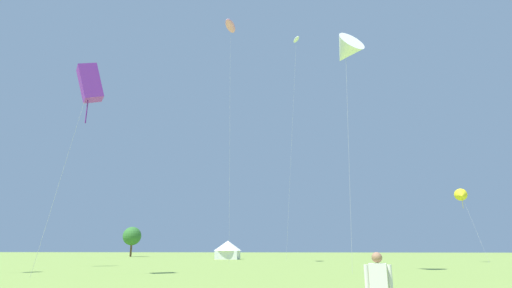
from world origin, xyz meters
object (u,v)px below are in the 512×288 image
(kite_white_parafoil, at_px, (296,41))
(festival_tent_center, at_px, (228,249))
(tree_distant_left, at_px, (132,236))
(kite_white_delta, at_px, (346,51))
(kite_yellow_delta, at_px, (461,195))
(kite_purple_box, at_px, (90,83))
(kite_pink_parafoil, at_px, (230,26))

(kite_white_parafoil, bearing_deg, festival_tent_center, 148.43)
(tree_distant_left, bearing_deg, kite_white_delta, -52.67)
(kite_yellow_delta, height_order, festival_tent_center, kite_yellow_delta)
(kite_purple_box, distance_m, kite_yellow_delta, 50.53)
(kite_pink_parafoil, height_order, kite_white_delta, kite_pink_parafoil)
(tree_distant_left, bearing_deg, kite_pink_parafoil, -53.13)
(kite_white_parafoil, height_order, tree_distant_left, kite_white_parafoil)
(kite_yellow_delta, distance_m, tree_distant_left, 70.26)
(kite_yellow_delta, relative_size, festival_tent_center, 2.08)
(kite_yellow_delta, bearing_deg, kite_purple_box, -139.94)
(kite_yellow_delta, relative_size, tree_distant_left, 1.49)
(kite_pink_parafoil, distance_m, kite_purple_box, 32.16)
(kite_white_delta, bearing_deg, kite_white_parafoil, 98.31)
(kite_purple_box, bearing_deg, kite_yellow_delta, 40.06)
(kite_white_delta, bearing_deg, tree_distant_left, 127.33)
(kite_white_parafoil, distance_m, kite_yellow_delta, 36.51)
(kite_purple_box, bearing_deg, kite_pink_parafoil, 75.98)
(kite_white_parafoil, xyz_separation_m, kite_white_delta, (4.32, -29.59, -18.27))
(kite_pink_parafoil, relative_size, festival_tent_center, 7.00)
(kite_white_parafoil, relative_size, kite_white_delta, 1.82)
(kite_purple_box, distance_m, kite_white_parafoil, 46.26)
(kite_purple_box, distance_m, festival_tent_center, 46.31)
(kite_white_delta, bearing_deg, kite_purple_box, -160.96)
(kite_yellow_delta, bearing_deg, kite_white_delta, -125.80)
(kite_pink_parafoil, distance_m, festival_tent_center, 37.76)
(kite_white_parafoil, bearing_deg, kite_yellow_delta, -10.45)
(kite_pink_parafoil, distance_m, kite_white_parafoil, 15.79)
(kite_purple_box, distance_m, kite_white_delta, 21.97)
(kite_white_parafoil, xyz_separation_m, tree_distant_left, (-39.62, 28.04, -32.80))
(tree_distant_left, bearing_deg, kite_yellow_delta, -27.35)
(kite_white_delta, xyz_separation_m, kite_yellow_delta, (18.33, 25.41, -10.06))
(kite_purple_box, relative_size, kite_white_parafoil, 0.41)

